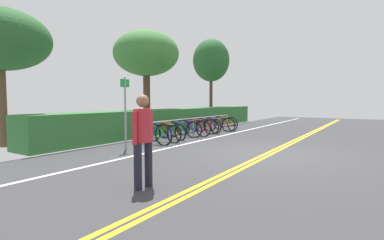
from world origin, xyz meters
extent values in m
cube|color=#353538|center=(0.00, 0.00, -0.03)|extent=(38.12, 10.49, 0.05)
cube|color=gold|center=(0.00, -0.08, 0.00)|extent=(34.31, 0.10, 0.00)
cube|color=gold|center=(0.00, 0.08, 0.00)|extent=(34.31, 0.10, 0.00)
cube|color=white|center=(0.00, 3.05, 0.00)|extent=(34.31, 0.12, 0.00)
cylinder|color=#9EA0A5|center=(-1.09, 4.14, 0.38)|extent=(0.05, 0.05, 0.75)
cylinder|color=#9EA0A5|center=(0.59, 4.14, 0.38)|extent=(0.05, 0.05, 0.75)
cylinder|color=#9EA0A5|center=(2.28, 4.14, 0.38)|extent=(0.05, 0.05, 0.75)
cylinder|color=#9EA0A5|center=(3.96, 4.14, 0.38)|extent=(0.05, 0.05, 0.75)
cylinder|color=#9EA0A5|center=(5.65, 4.14, 0.38)|extent=(0.05, 0.05, 0.75)
cylinder|color=#9EA0A5|center=(2.28, 4.14, 0.75)|extent=(6.74, 0.04, 0.04)
torus|color=black|center=(-0.56, 4.51, 0.35)|extent=(0.06, 0.76, 0.76)
torus|color=black|center=(-0.57, 3.52, 0.35)|extent=(0.06, 0.76, 0.76)
cylinder|color=#198C38|center=(-0.56, 4.14, 0.44)|extent=(0.04, 0.57, 0.52)
cylinder|color=#198C38|center=(-0.56, 4.07, 0.67)|extent=(0.04, 0.68, 0.07)
cylinder|color=#198C38|center=(-0.57, 3.80, 0.42)|extent=(0.04, 0.16, 0.47)
cylinder|color=#198C38|center=(-0.57, 3.69, 0.27)|extent=(0.04, 0.36, 0.19)
cylinder|color=#198C38|center=(-0.57, 3.63, 0.50)|extent=(0.04, 0.25, 0.32)
cylinder|color=#198C38|center=(-0.56, 4.46, 0.52)|extent=(0.04, 0.13, 0.34)
cube|color=black|center=(-0.57, 3.74, 0.68)|extent=(0.08, 0.20, 0.05)
cylinder|color=#198C38|center=(-0.56, 4.41, 0.73)|extent=(0.46, 0.03, 0.03)
torus|color=black|center=(0.13, 4.54, 0.32)|extent=(0.10, 0.69, 0.69)
torus|color=black|center=(0.08, 3.54, 0.32)|extent=(0.10, 0.69, 0.69)
cylinder|color=#1947B7|center=(0.11, 4.17, 0.40)|extent=(0.07, 0.57, 0.47)
cylinder|color=#1947B7|center=(0.11, 4.10, 0.60)|extent=(0.08, 0.68, 0.07)
cylinder|color=#1947B7|center=(0.09, 3.83, 0.38)|extent=(0.05, 0.17, 0.42)
cylinder|color=#1947B7|center=(0.09, 3.72, 0.25)|extent=(0.06, 0.37, 0.18)
cylinder|color=#1947B7|center=(0.08, 3.65, 0.45)|extent=(0.05, 0.25, 0.29)
cylinder|color=#1947B7|center=(0.13, 4.49, 0.47)|extent=(0.04, 0.14, 0.31)
cube|color=black|center=(0.09, 3.76, 0.62)|extent=(0.09, 0.20, 0.05)
cylinder|color=#1947B7|center=(0.13, 4.44, 0.67)|extent=(0.46, 0.05, 0.03)
torus|color=black|center=(0.98, 4.74, 0.31)|extent=(0.21, 0.66, 0.67)
torus|color=black|center=(0.74, 3.74, 0.31)|extent=(0.21, 0.66, 0.67)
cylinder|color=orange|center=(0.89, 4.37, 0.38)|extent=(0.18, 0.58, 0.46)
cylinder|color=orange|center=(0.88, 4.30, 0.58)|extent=(0.20, 0.69, 0.07)
cylinder|color=orange|center=(0.81, 4.02, 0.37)|extent=(0.08, 0.17, 0.41)
cylinder|color=orange|center=(0.78, 3.91, 0.24)|extent=(0.12, 0.37, 0.17)
cylinder|color=orange|center=(0.76, 3.85, 0.44)|extent=(0.10, 0.26, 0.28)
cylinder|color=orange|center=(0.97, 4.69, 0.45)|extent=(0.07, 0.14, 0.30)
cube|color=black|center=(0.79, 3.96, 0.60)|extent=(0.13, 0.21, 0.05)
cylinder|color=orange|center=(0.96, 4.64, 0.65)|extent=(0.45, 0.14, 0.03)
torus|color=black|center=(1.46, 4.70, 0.32)|extent=(0.24, 0.69, 0.70)
torus|color=black|center=(1.72, 3.74, 0.32)|extent=(0.24, 0.69, 0.70)
cylinder|color=#1947B7|center=(1.56, 4.34, 0.40)|extent=(0.18, 0.56, 0.48)
cylinder|color=#1947B7|center=(1.57, 4.28, 0.61)|extent=(0.21, 0.66, 0.07)
cylinder|color=#1947B7|center=(1.64, 4.01, 0.39)|extent=(0.08, 0.17, 0.43)
cylinder|color=#1947B7|center=(1.67, 3.91, 0.25)|extent=(0.13, 0.36, 0.18)
cylinder|color=#1947B7|center=(1.69, 3.85, 0.46)|extent=(0.10, 0.25, 0.30)
cylinder|color=#1947B7|center=(1.47, 4.65, 0.48)|extent=(0.07, 0.14, 0.32)
cube|color=black|center=(1.66, 3.95, 0.63)|extent=(0.13, 0.21, 0.05)
cylinder|color=#1947B7|center=(1.49, 4.60, 0.68)|extent=(0.45, 0.15, 0.03)
torus|color=black|center=(2.22, 4.65, 0.34)|extent=(0.06, 0.73, 0.73)
torus|color=black|center=(2.20, 3.58, 0.34)|extent=(0.06, 0.73, 0.73)
cylinder|color=purple|center=(2.21, 4.25, 0.42)|extent=(0.04, 0.61, 0.50)
cylinder|color=purple|center=(2.21, 4.18, 0.64)|extent=(0.04, 0.73, 0.07)
cylinder|color=purple|center=(2.21, 3.89, 0.41)|extent=(0.04, 0.17, 0.45)
cylinder|color=purple|center=(2.21, 3.77, 0.26)|extent=(0.04, 0.39, 0.19)
cylinder|color=purple|center=(2.21, 3.70, 0.48)|extent=(0.04, 0.26, 0.31)
cylinder|color=purple|center=(2.22, 4.60, 0.50)|extent=(0.04, 0.14, 0.33)
cube|color=black|center=(2.21, 3.82, 0.66)|extent=(0.08, 0.20, 0.05)
cylinder|color=purple|center=(2.22, 4.54, 0.71)|extent=(0.46, 0.03, 0.03)
torus|color=black|center=(2.97, 4.76, 0.34)|extent=(0.18, 0.73, 0.73)
torus|color=black|center=(3.15, 3.71, 0.34)|extent=(0.18, 0.73, 0.73)
cylinder|color=red|center=(3.04, 4.36, 0.42)|extent=(0.14, 0.61, 0.50)
cylinder|color=red|center=(3.05, 4.29, 0.64)|extent=(0.16, 0.72, 0.07)
cylinder|color=red|center=(3.10, 4.01, 0.40)|extent=(0.06, 0.18, 0.45)
cylinder|color=red|center=(3.12, 3.89, 0.26)|extent=(0.10, 0.39, 0.18)
cylinder|color=red|center=(3.13, 3.82, 0.48)|extent=(0.08, 0.26, 0.31)
cylinder|color=red|center=(2.98, 4.70, 0.50)|extent=(0.06, 0.14, 0.33)
cube|color=black|center=(3.11, 3.94, 0.65)|extent=(0.11, 0.21, 0.05)
cylinder|color=red|center=(2.99, 4.65, 0.71)|extent=(0.46, 0.10, 0.03)
torus|color=black|center=(3.85, 4.70, 0.33)|extent=(0.28, 0.70, 0.72)
torus|color=black|center=(3.52, 3.69, 0.33)|extent=(0.28, 0.70, 0.72)
cylinder|color=purple|center=(3.72, 4.32, 0.41)|extent=(0.22, 0.59, 0.49)
cylinder|color=purple|center=(3.70, 4.26, 0.63)|extent=(0.26, 0.70, 0.07)
cylinder|color=purple|center=(3.61, 3.98, 0.40)|extent=(0.09, 0.17, 0.44)
cylinder|color=purple|center=(3.58, 3.87, 0.26)|extent=(0.15, 0.38, 0.18)
cylinder|color=purple|center=(3.55, 3.80, 0.47)|extent=(0.11, 0.26, 0.30)
cylinder|color=purple|center=(3.83, 4.65, 0.49)|extent=(0.08, 0.14, 0.33)
cube|color=black|center=(3.59, 3.91, 0.64)|extent=(0.14, 0.21, 0.05)
cylinder|color=purple|center=(3.81, 4.60, 0.70)|extent=(0.45, 0.17, 0.03)
torus|color=black|center=(4.37, 4.49, 0.33)|extent=(0.19, 0.71, 0.71)
torus|color=black|center=(4.55, 3.54, 0.33)|extent=(0.19, 0.71, 0.71)
cylinder|color=purple|center=(4.44, 4.13, 0.41)|extent=(0.14, 0.55, 0.49)
cylinder|color=purple|center=(4.45, 4.07, 0.62)|extent=(0.16, 0.65, 0.07)
cylinder|color=purple|center=(4.50, 3.81, 0.39)|extent=(0.06, 0.16, 0.44)
cylinder|color=purple|center=(4.52, 3.70, 0.25)|extent=(0.10, 0.35, 0.18)
cylinder|color=purple|center=(4.53, 3.64, 0.47)|extent=(0.08, 0.24, 0.30)
cylinder|color=purple|center=(4.38, 4.44, 0.48)|extent=(0.06, 0.14, 0.32)
cube|color=black|center=(4.51, 3.75, 0.64)|extent=(0.12, 0.21, 0.05)
cylinder|color=purple|center=(4.39, 4.39, 0.69)|extent=(0.46, 0.11, 0.03)
torus|color=black|center=(5.38, 4.53, 0.34)|extent=(0.30, 0.70, 0.73)
torus|color=black|center=(5.03, 3.55, 0.34)|extent=(0.30, 0.70, 0.73)
cylinder|color=orange|center=(5.25, 4.17, 0.42)|extent=(0.24, 0.58, 0.50)
cylinder|color=orange|center=(5.23, 4.10, 0.64)|extent=(0.28, 0.68, 0.07)
cylinder|color=orange|center=(5.13, 3.83, 0.40)|extent=(0.09, 0.17, 0.45)
cylinder|color=orange|center=(5.09, 3.72, 0.26)|extent=(0.16, 0.37, 0.18)
cylinder|color=orange|center=(5.07, 3.66, 0.48)|extent=(0.12, 0.26, 0.31)
cylinder|color=orange|center=(5.37, 4.49, 0.50)|extent=(0.08, 0.14, 0.33)
cube|color=black|center=(5.11, 3.77, 0.65)|extent=(0.14, 0.22, 0.05)
cylinder|color=orange|center=(5.35, 4.44, 0.71)|extent=(0.44, 0.18, 0.03)
cylinder|color=#1E1E2D|center=(-4.64, 0.83, 0.41)|extent=(0.14, 0.14, 0.81)
cylinder|color=#1E1E2D|center=(-4.37, 0.83, 0.41)|extent=(0.14, 0.14, 0.81)
cylinder|color=#B22633|center=(-4.50, 0.83, 1.10)|extent=(0.32, 0.32, 0.58)
sphere|color=#8C6647|center=(-4.50, 0.83, 1.53)|extent=(0.22, 0.22, 0.22)
cylinder|color=#B22633|center=(-4.70, 0.83, 1.07)|extent=(0.09, 0.09, 0.55)
cylinder|color=#B22633|center=(-4.30, 0.83, 1.07)|extent=(0.09, 0.09, 0.55)
cylinder|color=gray|center=(-1.88, 3.97, 1.12)|extent=(0.06, 0.06, 2.24)
cube|color=#198C33|center=(-1.88, 3.97, 2.06)|extent=(0.36, 0.04, 0.24)
cube|color=#2D6B30|center=(3.78, 6.03, 0.55)|extent=(15.74, 1.23, 1.11)
cylinder|color=brown|center=(-3.68, 7.74, 1.30)|extent=(0.26, 0.26, 2.61)
ellipsoid|color=#235626|center=(-3.68, 7.74, 3.50)|extent=(3.13, 3.13, 1.99)
cylinder|color=#473323|center=(3.05, 7.50, 1.45)|extent=(0.36, 0.36, 2.91)
ellipsoid|color=#387533|center=(3.05, 7.50, 3.94)|extent=(3.35, 3.35, 2.30)
cylinder|color=#473323|center=(8.98, 7.01, 1.48)|extent=(0.21, 0.21, 2.96)
ellipsoid|color=#235626|center=(8.98, 7.01, 4.23)|extent=(2.46, 2.46, 2.84)
camera|label=1|loc=(-8.21, -2.59, 1.54)|focal=26.90mm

